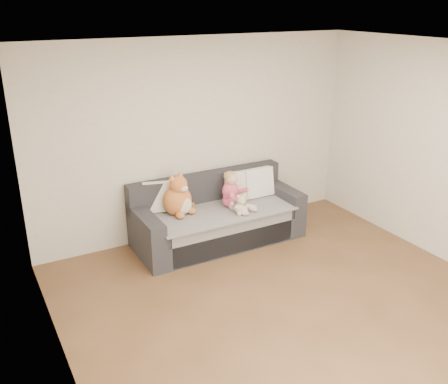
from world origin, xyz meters
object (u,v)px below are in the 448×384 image
Objects in this scene: sofa at (217,219)px; sippy_cup at (237,207)px; teddy_bear at (241,206)px; plush_cat at (178,198)px; toddler at (233,192)px.

sippy_cup is (0.16, -0.23, 0.22)m from sofa.
teddy_bear is at bearing -63.55° from sofa.
plush_cat reaches higher than teddy_bear.
sofa is 0.47m from teddy_bear.
sofa is at bearing -25.57° from plush_cat.
plush_cat reaches higher than toddler.
sofa is 8.27× the size of teddy_bear.
toddler reaches higher than teddy_bear.
teddy_bear reaches higher than sippy_cup.
toddler is at bearing 94.30° from teddy_bear.
plush_cat is 0.75m from sippy_cup.
sofa is at bearing 123.78° from teddy_bear.
plush_cat is at bearing 151.96° from toddler.
sofa is 0.64m from plush_cat.
plush_cat is at bearing 174.24° from sofa.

